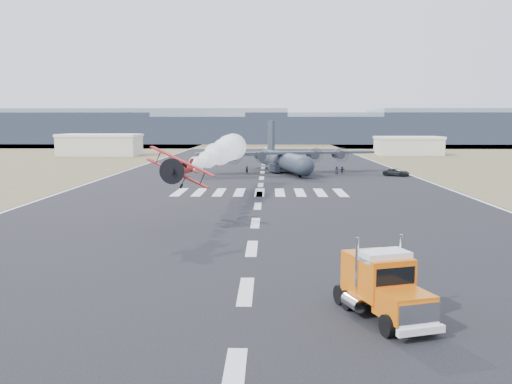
{
  "coord_description": "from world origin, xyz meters",
  "views": [
    {
      "loc": [
        1.42,
        -34.15,
        10.36
      ],
      "look_at": [
        0.21,
        17.8,
        4.0
      ],
      "focal_mm": 40.0,
      "sensor_mm": 36.0,
      "label": 1
    }
  ],
  "objects_px": {
    "crew_d": "(310,170)",
    "crew_f": "(342,170)",
    "semi_truck": "(382,285)",
    "crew_c": "(298,173)",
    "aerobatic_biplane": "(180,169)",
    "hangar_left": "(100,145)",
    "transport_aircraft": "(284,159)",
    "crew_e": "(337,170)",
    "crew_h": "(300,173)",
    "support_vehicle": "(396,172)",
    "hangar_right": "(408,145)",
    "crew_g": "(308,171)",
    "crew_b": "(306,171)",
    "crew_a": "(247,170)"
  },
  "relations": [
    {
      "from": "transport_aircraft",
      "to": "crew_f",
      "type": "height_order",
      "value": "transport_aircraft"
    },
    {
      "from": "hangar_left",
      "to": "crew_b",
      "type": "distance_m",
      "value": 91.38
    },
    {
      "from": "hangar_left",
      "to": "transport_aircraft",
      "type": "distance_m",
      "value": 83.13
    },
    {
      "from": "crew_d",
      "to": "support_vehicle",
      "type": "bearing_deg",
      "value": 163.23
    },
    {
      "from": "support_vehicle",
      "to": "crew_c",
      "type": "bearing_deg",
      "value": 128.96
    },
    {
      "from": "hangar_left",
      "to": "aerobatic_biplane",
      "type": "relative_size",
      "value": 3.9
    },
    {
      "from": "support_vehicle",
      "to": "crew_c",
      "type": "xyz_separation_m",
      "value": [
        -19.31,
        -3.52,
        0.2
      ]
    },
    {
      "from": "crew_c",
      "to": "crew_g",
      "type": "height_order",
      "value": "crew_g"
    },
    {
      "from": "crew_a",
      "to": "crew_h",
      "type": "height_order",
      "value": "crew_h"
    },
    {
      "from": "hangar_right",
      "to": "crew_h",
      "type": "distance_m",
      "value": 85.43
    },
    {
      "from": "aerobatic_biplane",
      "to": "crew_h",
      "type": "bearing_deg",
      "value": 78.72
    },
    {
      "from": "crew_d",
      "to": "crew_f",
      "type": "xyz_separation_m",
      "value": [
        6.63,
        1.57,
        -0.14
      ]
    },
    {
      "from": "semi_truck",
      "to": "crew_f",
      "type": "height_order",
      "value": "semi_truck"
    },
    {
      "from": "crew_d",
      "to": "crew_h",
      "type": "bearing_deg",
      "value": 59.09
    },
    {
      "from": "hangar_left",
      "to": "crew_f",
      "type": "xyz_separation_m",
      "value": [
        68.12,
        -64.3,
        -2.63
      ]
    },
    {
      "from": "hangar_right",
      "to": "crew_d",
      "type": "xyz_separation_m",
      "value": [
        -36.51,
        -70.88,
        -2.08
      ]
    },
    {
      "from": "semi_truck",
      "to": "crew_d",
      "type": "height_order",
      "value": "semi_truck"
    },
    {
      "from": "crew_d",
      "to": "crew_e",
      "type": "height_order",
      "value": "crew_d"
    },
    {
      "from": "aerobatic_biplane",
      "to": "crew_e",
      "type": "bearing_deg",
      "value": 73.72
    },
    {
      "from": "support_vehicle",
      "to": "crew_g",
      "type": "relative_size",
      "value": 2.77
    },
    {
      "from": "crew_f",
      "to": "crew_e",
      "type": "bearing_deg",
      "value": -23.42
    },
    {
      "from": "support_vehicle",
      "to": "crew_c",
      "type": "distance_m",
      "value": 19.63
    },
    {
      "from": "aerobatic_biplane",
      "to": "support_vehicle",
      "type": "bearing_deg",
      "value": 63.23
    },
    {
      "from": "hangar_left",
      "to": "crew_b",
      "type": "relative_size",
      "value": 13.56
    },
    {
      "from": "hangar_right",
      "to": "crew_c",
      "type": "relative_size",
      "value": 11.21
    },
    {
      "from": "support_vehicle",
      "to": "crew_c",
      "type": "height_order",
      "value": "crew_c"
    },
    {
      "from": "aerobatic_biplane",
      "to": "crew_b",
      "type": "bearing_deg",
      "value": 78.25
    },
    {
      "from": "support_vehicle",
      "to": "crew_d",
      "type": "relative_size",
      "value": 2.77
    },
    {
      "from": "hangar_left",
      "to": "semi_truck",
      "type": "height_order",
      "value": "hangar_left"
    },
    {
      "from": "aerobatic_biplane",
      "to": "crew_f",
      "type": "bearing_deg",
      "value": 72.76
    },
    {
      "from": "hangar_right",
      "to": "transport_aircraft",
      "type": "bearing_deg",
      "value": -122.19
    },
    {
      "from": "transport_aircraft",
      "to": "crew_h",
      "type": "distance_m",
      "value": 10.66
    },
    {
      "from": "aerobatic_biplane",
      "to": "crew_c",
      "type": "xyz_separation_m",
      "value": [
        14.02,
        52.51,
        -4.94
      ]
    },
    {
      "from": "hangar_left",
      "to": "crew_d",
      "type": "xyz_separation_m",
      "value": [
        61.49,
        -65.88,
        -2.48
      ]
    },
    {
      "from": "aerobatic_biplane",
      "to": "crew_g",
      "type": "distance_m",
      "value": 58.73
    },
    {
      "from": "semi_truck",
      "to": "crew_d",
      "type": "distance_m",
      "value": 83.7
    },
    {
      "from": "semi_truck",
      "to": "crew_c",
      "type": "height_order",
      "value": "semi_truck"
    },
    {
      "from": "aerobatic_biplane",
      "to": "crew_d",
      "type": "bearing_deg",
      "value": 78.05
    },
    {
      "from": "hangar_left",
      "to": "crew_g",
      "type": "distance_m",
      "value": 91.46
    },
    {
      "from": "transport_aircraft",
      "to": "crew_d",
      "type": "height_order",
      "value": "transport_aircraft"
    },
    {
      "from": "hangar_left",
      "to": "crew_h",
      "type": "height_order",
      "value": "hangar_left"
    },
    {
      "from": "transport_aircraft",
      "to": "crew_e",
      "type": "xyz_separation_m",
      "value": [
        10.63,
        -3.03,
        -1.99
      ]
    },
    {
      "from": "transport_aircraft",
      "to": "crew_b",
      "type": "bearing_deg",
      "value": -75.14
    },
    {
      "from": "semi_truck",
      "to": "aerobatic_biplane",
      "type": "bearing_deg",
      "value": 101.48
    },
    {
      "from": "crew_d",
      "to": "transport_aircraft",
      "type": "bearing_deg",
      "value": -51.99
    },
    {
      "from": "crew_e",
      "to": "crew_b",
      "type": "bearing_deg",
      "value": 28.34
    },
    {
      "from": "crew_d",
      "to": "crew_h",
      "type": "relative_size",
      "value": 1.05
    },
    {
      "from": "hangar_right",
      "to": "transport_aircraft",
      "type": "height_order",
      "value": "transport_aircraft"
    },
    {
      "from": "crew_e",
      "to": "crew_h",
      "type": "distance_m",
      "value": 10.46
    },
    {
      "from": "hangar_left",
      "to": "transport_aircraft",
      "type": "height_order",
      "value": "transport_aircraft"
    }
  ]
}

